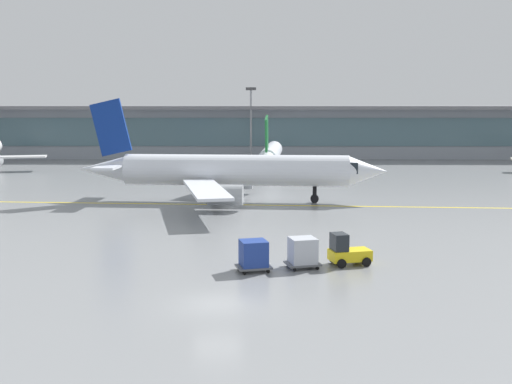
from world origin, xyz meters
TOP-DOWN VIEW (x-y plane):
  - ground_plane at (0.00, 0.00)m, footprint 400.00×400.00m
  - taxiway_centreline_stripe at (-0.32, 32.17)m, footprint 109.76×7.99m
  - terminal_concourse at (0.00, 87.19)m, footprint 181.85×11.00m
  - gate_airplane_1 at (3.74, 63.01)m, footprint 24.25×26.14m
  - taxiing_regional_jet at (-0.74, 34.20)m, footprint 32.59×30.23m
  - baggage_tug at (7.79, 8.10)m, footprint 2.87×2.14m
  - cargo_dolly_lead at (4.91, 7.36)m, footprint 2.43×2.07m
  - cargo_dolly_trailing at (1.80, 6.56)m, footprint 2.43×2.07m
  - apron_light_mast_1 at (0.48, 80.74)m, footprint 1.80×0.36m

SIDE VIEW (x-z plane):
  - ground_plane at x=0.00m, z-range 0.00..0.00m
  - taxiway_centreline_stripe at x=-0.32m, z-range 0.00..0.01m
  - baggage_tug at x=7.79m, z-range -0.16..1.94m
  - cargo_dolly_lead at x=4.91m, z-range 0.08..2.02m
  - cargo_dolly_trailing at x=1.80m, z-range 0.08..2.02m
  - gate_airplane_1 at x=3.74m, z-range -1.73..6.92m
  - taxiing_regional_jet at x=-0.74m, z-range -2.16..8.63m
  - terminal_concourse at x=0.00m, z-range 0.12..9.72m
  - apron_light_mast_1 at x=0.48m, z-range 0.68..13.53m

